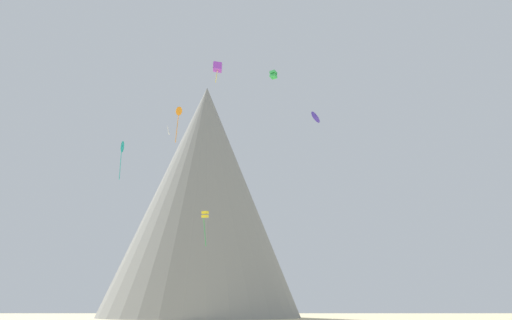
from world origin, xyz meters
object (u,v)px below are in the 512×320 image
Objects in this scene: kite_yellow_low at (205,215)px; kite_teal_mid at (122,148)px; rock_massif at (206,213)px; kite_indigo_high at (316,117)px; kite_green_high at (273,75)px; kite_white_high at (168,130)px; kite_violet_high at (218,67)px; kite_orange_high at (180,112)px.

kite_yellow_low is 19.08m from kite_teal_mid.
kite_teal_mid is (-6.72, -62.18, -2.22)m from rock_massif.
kite_indigo_high is 15.11m from kite_green_high.
rock_massif is at bearing -40.42° from kite_green_high.
kite_indigo_high reaches higher than kite_yellow_low.
kite_teal_mid is at bearing 16.41° from kite_white_high.
kite_white_high is 19.47m from kite_green_high.
kite_orange_high is (-4.62, -5.18, -9.57)m from kite_violet_high.
kite_yellow_low is 30.80m from kite_green_high.
kite_white_high is (-7.82, 15.34, 16.77)m from kite_yellow_low.
kite_indigo_high is (21.10, -65.32, 1.45)m from rock_massif.
kite_yellow_low is 24.04m from kite_white_high.
kite_orange_high is at bearing 73.61° from kite_green_high.
kite_teal_mid reaches higher than kite_yellow_low.
kite_yellow_low is 2.95× the size of kite_white_high.
kite_indigo_high is (14.76, 4.90, 15.01)m from kite_yellow_low.
kite_violet_high reaches higher than kite_indigo_high.
rock_massif is 21.59× the size of kite_violet_high.
kite_green_high reaches higher than kite_orange_high.
kite_indigo_high reaches higher than kite_orange_high.
kite_green_high reaches higher than kite_teal_mid.
kite_teal_mid is at bearing 124.97° from kite_indigo_high.
kite_yellow_low is at bearing 79.06° from kite_white_high.
rock_massif reaches higher than kite_green_high.
rock_massif is 50.45× the size of kite_green_high.
kite_green_high is at bearing 104.39° from kite_teal_mid.
kite_green_high is at bearing -74.58° from rock_massif.
kite_teal_mid is 1.11× the size of kite_orange_high.
kite_teal_mid is (-5.24, -7.31, -5.43)m from kite_white_high.
kite_indigo_high is (22.59, -10.44, -1.76)m from kite_white_high.
kite_white_high is 13.42m from kite_violet_high.
rock_massif is 71.80m from kite_yellow_low.
kite_yellow_low is 0.76× the size of kite_teal_mid.
kite_green_high reaches higher than kite_violet_high.
kite_indigo_high is 0.35× the size of kite_teal_mid.
kite_white_high is at bearing -91.55° from rock_massif.
kite_white_high is 24.95m from kite_indigo_high.
kite_violet_high reaches higher than kite_yellow_low.
kite_teal_mid is (-13.06, 8.03, 11.34)m from kite_yellow_low.
kite_violet_high reaches higher than kite_white_high.
kite_yellow_low is (6.34, -70.22, -13.57)m from rock_massif.
rock_massif is 67.60m from kite_orange_high.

